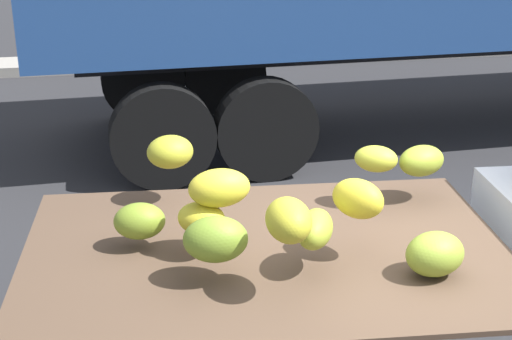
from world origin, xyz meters
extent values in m
cube|color=gray|center=(0.00, 9.07, 0.08)|extent=(80.00, 0.80, 0.16)
cube|color=white|center=(-0.92, 0.04, 0.58)|extent=(2.70, 1.92, 0.08)
cube|color=white|center=(-0.85, 0.88, 0.84)|extent=(2.58, 0.25, 0.44)
cube|color=white|center=(0.34, -0.06, 0.84)|extent=(0.18, 1.73, 0.44)
cube|color=white|center=(-2.18, 0.14, 0.84)|extent=(0.18, 1.73, 0.44)
cube|color=#B21914|center=(-0.85, 0.91, 0.80)|extent=(2.47, 0.20, 0.07)
cube|color=brown|center=(-0.92, 0.04, 1.07)|extent=(2.83, 2.05, 0.03)
ellipsoid|color=gold|center=(-1.28, 0.04, 1.30)|extent=(0.35, 0.35, 0.17)
ellipsoid|color=#8EA02D|center=(0.18, 0.54, 1.35)|extent=(0.37, 0.31, 0.19)
ellipsoid|color=olive|center=(-1.60, 0.19, 1.25)|extent=(0.30, 0.24, 0.20)
ellipsoid|color=olive|center=(-1.24, -0.26, 1.32)|extent=(0.35, 0.28, 0.24)
ellipsoid|color=#ACAD2C|center=(-1.38, 0.81, 1.42)|extent=(0.33, 0.30, 0.21)
ellipsoid|color=gold|center=(-0.91, -0.46, 1.49)|extent=(0.22, 0.31, 0.21)
ellipsoid|color=yellow|center=(-1.18, 0.04, 1.47)|extent=(0.35, 0.23, 0.21)
ellipsoid|color=olive|center=(-0.12, -0.41, 1.21)|extent=(0.37, 0.32, 0.23)
ellipsoid|color=gold|center=(-0.14, 0.51, 1.40)|extent=(0.33, 0.30, 0.16)
ellipsoid|color=yellow|center=(-0.45, -0.12, 1.42)|extent=(0.35, 0.36, 0.21)
ellipsoid|color=#95A52E|center=(-0.72, -0.23, 1.32)|extent=(0.30, 0.37, 0.19)
cylinder|color=black|center=(-1.16, 0.89, 0.32)|extent=(0.65, 0.25, 0.64)
cylinder|color=black|center=(-0.26, 6.16, 0.54)|extent=(1.09, 0.34, 1.08)
cylinder|color=black|center=(-0.18, 3.76, 0.54)|extent=(1.09, 0.34, 1.08)
cylinder|color=black|center=(-1.34, 6.12, 0.54)|extent=(1.09, 0.34, 1.08)
cylinder|color=black|center=(-1.25, 3.72, 0.54)|extent=(1.09, 0.34, 1.08)
camera|label=1|loc=(-1.68, -3.70, 3.04)|focal=53.74mm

